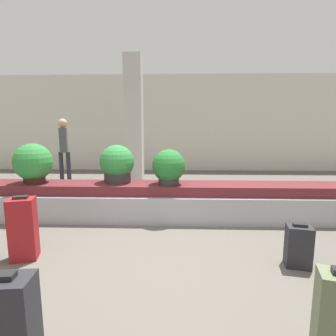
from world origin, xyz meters
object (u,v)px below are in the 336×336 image
at_px(potted_plant_1, 33,163).
at_px(potted_plant_2, 169,167).
at_px(suitcase_0, 23,229).
at_px(suitcase_4, 298,246).
at_px(potted_plant_0, 117,164).
at_px(traveler_0, 64,145).
at_px(pillar, 134,122).

xyz_separation_m(potted_plant_1, potted_plant_2, (2.17, -0.04, -0.05)).
distance_m(suitcase_0, suitcase_4, 2.98).
distance_m(suitcase_4, potted_plant_0, 2.81).
bearing_deg(traveler_0, suitcase_0, 179.84).
bearing_deg(traveler_0, potted_plant_1, 176.59).
bearing_deg(suitcase_4, pillar, 131.45).
bearing_deg(pillar, potted_plant_0, -87.65).
distance_m(pillar, suitcase_0, 4.12).
bearing_deg(traveler_0, potted_plant_2, -152.10).
bearing_deg(potted_plant_1, traveler_0, 104.21).
bearing_deg(pillar, suitcase_0, -99.21).
bearing_deg(suitcase_0, potted_plant_1, 97.49).
distance_m(potted_plant_0, traveler_0, 3.37).
bearing_deg(pillar, potted_plant_1, -116.25).
height_order(pillar, potted_plant_0, pillar).
relative_size(pillar, potted_plant_1, 5.02).
height_order(potted_plant_2, traveler_0, traveler_0).
xyz_separation_m(suitcase_4, potted_plant_0, (-2.26, 1.55, 0.64)).
xyz_separation_m(suitcase_0, traveler_0, (-1.31, 4.16, 0.66)).
xyz_separation_m(suitcase_0, suitcase_4, (2.98, -0.06, -0.13)).
xyz_separation_m(suitcase_0, potted_plant_1, (-0.60, 1.38, 0.54)).
distance_m(suitcase_0, potted_plant_0, 1.73).
distance_m(pillar, potted_plant_2, 2.81).
distance_m(potted_plant_0, potted_plant_1, 1.33).
xyz_separation_m(pillar, potted_plant_2, (0.94, -2.54, -0.75)).
bearing_deg(potted_plant_2, suitcase_0, -139.65).
height_order(pillar, suitcase_0, pillar).
bearing_deg(suitcase_4, potted_plant_0, 156.16).
bearing_deg(pillar, suitcase_4, -59.16).
bearing_deg(potted_plant_2, pillar, 110.35).
height_order(potted_plant_0, potted_plant_1, potted_plant_1).
bearing_deg(traveler_0, potted_plant_0, -160.41).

